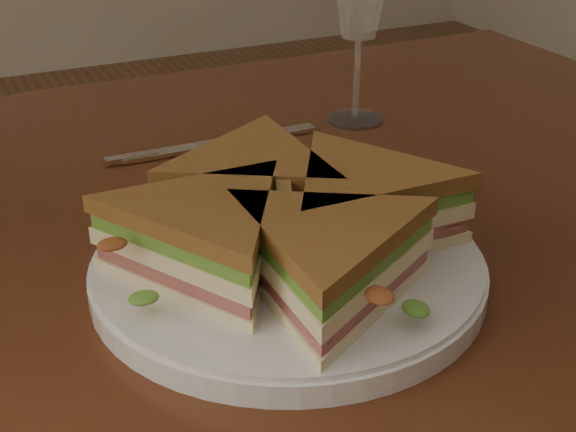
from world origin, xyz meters
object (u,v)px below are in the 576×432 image
(plate, at_px, (288,269))
(knife, at_px, (208,146))
(table, at_px, (204,330))
(sandwich_wedges, at_px, (288,223))
(spoon, at_px, (184,196))

(plate, xyz_separation_m, knife, (0.03, 0.25, -0.01))
(table, height_order, sandwich_wedges, sandwich_wedges)
(spoon, relative_size, knife, 0.81)
(table, distance_m, plate, 0.15)
(table, xyz_separation_m, spoon, (0.01, 0.05, 0.10))
(spoon, distance_m, knife, 0.12)
(sandwich_wedges, bearing_deg, spoon, 99.37)
(table, xyz_separation_m, knife, (0.06, 0.15, 0.10))
(plate, height_order, knife, plate)
(knife, bearing_deg, spoon, -120.09)
(table, relative_size, knife, 5.58)
(knife, bearing_deg, table, -112.99)
(sandwich_wedges, xyz_separation_m, spoon, (-0.02, 0.15, -0.04))
(plate, xyz_separation_m, sandwich_wedges, (-0.00, 0.00, 0.04))
(plate, height_order, spoon, plate)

